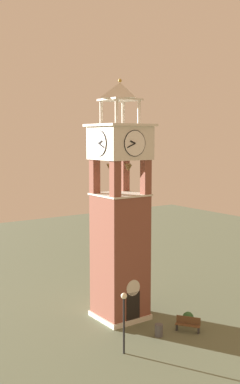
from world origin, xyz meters
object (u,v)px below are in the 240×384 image
at_px(park_bench, 188,324).
at_px(trash_bin, 159,330).
at_px(clock_tower, 120,223).
at_px(lamp_post, 124,311).

height_order(park_bench, trash_bin, park_bench).
relative_size(clock_tower, park_bench, 10.49).
xyz_separation_m(clock_tower, park_bench, (2.26, -4.51, -6.29)).
bearing_deg(clock_tower, lamp_post, -122.69).
relative_size(lamp_post, trash_bin, 4.59).
xyz_separation_m(lamp_post, trash_bin, (3.20, 0.66, -2.16)).
bearing_deg(lamp_post, trash_bin, 11.65).
bearing_deg(lamp_post, clock_tower, 57.31).
height_order(clock_tower, park_bench, clock_tower).
relative_size(park_bench, lamp_post, 0.43).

